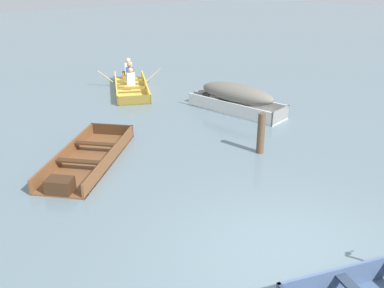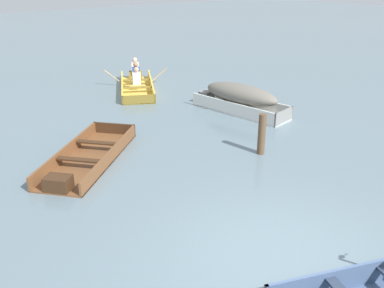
# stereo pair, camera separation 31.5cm
# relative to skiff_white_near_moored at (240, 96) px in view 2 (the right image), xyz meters

# --- Properties ---
(ground_plane) EXTENTS (80.00, 80.00, 0.00)m
(ground_plane) POSITION_rel_skiff_white_near_moored_xyz_m (-4.18, -5.88, -0.49)
(ground_plane) COLOR slate
(skiff_white_near_moored) EXTENTS (1.55, 3.22, 0.87)m
(skiff_white_near_moored) POSITION_rel_skiff_white_near_moored_xyz_m (0.00, 0.00, 0.00)
(skiff_white_near_moored) COLOR white
(skiff_white_near_moored) RESTS_ON ground
(skiff_wooden_brown_mid_moored) EXTENTS (3.20, 3.12, 0.32)m
(skiff_wooden_brown_mid_moored) POSITION_rel_skiff_white_near_moored_xyz_m (-5.28, -0.78, -0.39)
(skiff_wooden_brown_mid_moored) COLOR brown
(skiff_wooden_brown_mid_moored) RESTS_ON ground
(rowboat_yellow_with_crew) EXTENTS (2.63, 3.70, 0.88)m
(rowboat_yellow_with_crew) POSITION_rel_skiff_white_near_moored_xyz_m (-1.27, 4.25, -0.31)
(rowboat_yellow_with_crew) COLOR #E5BC47
(rowboat_yellow_with_crew) RESTS_ON ground
(mooring_post) EXTENTS (0.18, 0.18, 1.00)m
(mooring_post) POSITION_rel_skiff_white_near_moored_xyz_m (-1.66, -2.68, 0.01)
(mooring_post) COLOR brown
(mooring_post) RESTS_ON ground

